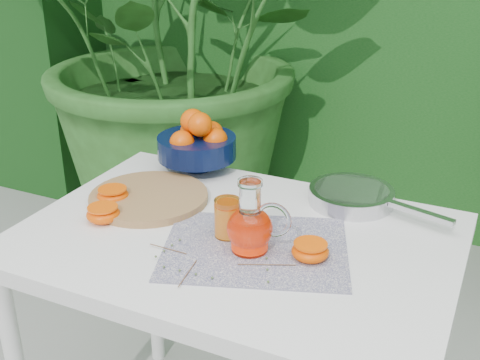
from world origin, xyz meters
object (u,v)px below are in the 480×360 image
at_px(cutting_board, 149,197).
at_px(saute_pan, 352,195).
at_px(juice_pitcher, 251,227).
at_px(white_table, 236,264).
at_px(fruit_bowl, 198,142).

distance_m(cutting_board, saute_pan, 0.53).
bearing_deg(cutting_board, juice_pitcher, -19.24).
relative_size(white_table, fruit_bowl, 3.47).
height_order(fruit_bowl, saute_pan, fruit_bowl).
height_order(cutting_board, saute_pan, saute_pan).
bearing_deg(fruit_bowl, saute_pan, -4.16).
xyz_separation_m(white_table, juice_pitcher, (0.06, -0.06, 0.14)).
bearing_deg(white_table, saute_pan, 54.04).
bearing_deg(cutting_board, fruit_bowl, 87.37).
height_order(cutting_board, juice_pitcher, juice_pitcher).
bearing_deg(saute_pan, cutting_board, -156.29).
distance_m(fruit_bowl, saute_pan, 0.47).
bearing_deg(cutting_board, saute_pan, 23.71).
height_order(juice_pitcher, saute_pan, juice_pitcher).
height_order(white_table, fruit_bowl, fruit_bowl).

